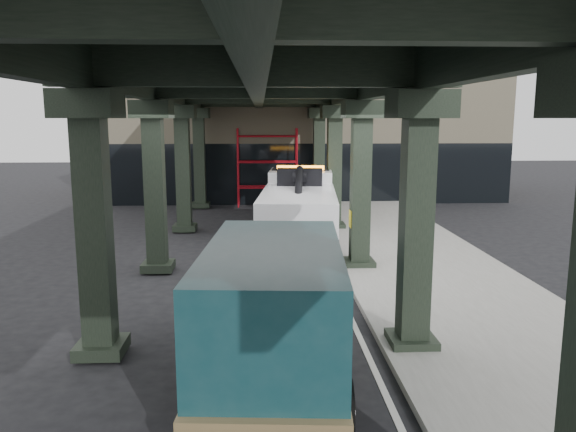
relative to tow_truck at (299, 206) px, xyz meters
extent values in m
plane|color=black|center=(-1.05, -5.65, -1.38)|extent=(90.00, 90.00, 0.00)
cube|color=gray|center=(3.45, -3.65, -1.30)|extent=(5.00, 40.00, 0.15)
cube|color=silver|center=(0.65, -3.65, -1.37)|extent=(0.12, 38.00, 0.01)
cube|color=black|center=(1.55, -9.65, 1.12)|extent=(0.55, 0.55, 5.00)
cube|color=black|center=(1.55, -9.65, 3.37)|extent=(1.10, 1.10, 0.50)
cube|color=black|center=(1.55, -9.65, -1.20)|extent=(0.90, 0.90, 0.24)
cube|color=black|center=(1.55, -3.65, 1.12)|extent=(0.55, 0.55, 5.00)
cube|color=black|center=(1.55, -3.65, 3.37)|extent=(1.10, 1.10, 0.50)
cube|color=black|center=(1.55, -3.65, -1.20)|extent=(0.90, 0.90, 0.24)
cube|color=black|center=(1.55, 2.35, 1.12)|extent=(0.55, 0.55, 5.00)
cube|color=black|center=(1.55, 2.35, 3.37)|extent=(1.10, 1.10, 0.50)
cube|color=black|center=(1.55, 2.35, -1.20)|extent=(0.90, 0.90, 0.24)
cube|color=black|center=(1.55, 8.35, 1.12)|extent=(0.55, 0.55, 5.00)
cube|color=black|center=(1.55, 8.35, 3.37)|extent=(1.10, 1.10, 0.50)
cube|color=black|center=(1.55, 8.35, -1.20)|extent=(0.90, 0.90, 0.24)
cube|color=black|center=(-4.45, -9.65, 1.12)|extent=(0.55, 0.55, 5.00)
cube|color=black|center=(-4.45, -9.65, 3.37)|extent=(1.10, 1.10, 0.50)
cube|color=black|center=(-4.45, -9.65, -1.20)|extent=(0.90, 0.90, 0.24)
cube|color=black|center=(-4.45, -3.65, 1.12)|extent=(0.55, 0.55, 5.00)
cube|color=black|center=(-4.45, -3.65, 3.37)|extent=(1.10, 1.10, 0.50)
cube|color=black|center=(-4.45, -3.65, -1.20)|extent=(0.90, 0.90, 0.24)
cube|color=black|center=(-4.45, 2.35, 1.12)|extent=(0.55, 0.55, 5.00)
cube|color=black|center=(-4.45, 2.35, 3.37)|extent=(1.10, 1.10, 0.50)
cube|color=black|center=(-4.45, 2.35, -1.20)|extent=(0.90, 0.90, 0.24)
cube|color=black|center=(-4.45, 8.35, 1.12)|extent=(0.55, 0.55, 5.00)
cube|color=black|center=(-4.45, 8.35, 3.37)|extent=(1.10, 1.10, 0.50)
cube|color=black|center=(-4.45, 8.35, -1.20)|extent=(0.90, 0.90, 0.24)
cube|color=black|center=(1.55, -3.65, 4.17)|extent=(0.35, 32.00, 1.10)
cube|color=black|center=(-4.45, -3.65, 4.17)|extent=(0.35, 32.00, 1.10)
cube|color=black|center=(-1.45, -3.65, 4.17)|extent=(0.35, 32.00, 1.10)
cube|color=black|center=(-1.45, -3.65, 4.87)|extent=(7.40, 32.00, 0.30)
cube|color=#C6B793|center=(0.95, 14.35, 2.62)|extent=(22.00, 10.00, 8.00)
cylinder|color=#AC0D19|center=(-2.55, 9.25, 0.62)|extent=(0.08, 0.08, 4.00)
cylinder|color=#AC0D19|center=(-2.55, 8.45, 0.62)|extent=(0.08, 0.08, 4.00)
cylinder|color=#AC0D19|center=(0.45, 9.25, 0.62)|extent=(0.08, 0.08, 4.00)
cylinder|color=#AC0D19|center=(0.45, 8.45, 0.62)|extent=(0.08, 0.08, 4.00)
cylinder|color=#AC0D19|center=(-1.05, 9.25, -0.38)|extent=(3.00, 0.08, 0.08)
cylinder|color=#AC0D19|center=(-1.05, 9.25, 0.92)|extent=(3.00, 0.08, 0.08)
cylinder|color=#AC0D19|center=(-1.05, 9.25, 2.22)|extent=(3.00, 0.08, 0.08)
cube|color=black|center=(-0.05, -0.53, -0.66)|extent=(1.70, 7.70, 0.25)
cube|color=white|center=(0.19, 2.06, 0.20)|extent=(2.61, 2.65, 1.83)
cube|color=white|center=(0.28, 3.12, -0.31)|extent=(2.45, 0.93, 0.92)
cube|color=black|center=(0.21, 2.31, 0.71)|extent=(2.35, 1.52, 0.87)
cube|color=white|center=(-0.15, -1.69, 0.00)|extent=(2.90, 5.29, 1.43)
cube|color=orange|center=(0.17, 1.86, 1.22)|extent=(1.85, 0.45, 0.16)
cube|color=black|center=(0.03, 0.33, 1.02)|extent=(1.68, 0.76, 0.61)
cylinder|color=black|center=(-0.14, -1.49, 0.76)|extent=(0.57, 3.57, 1.37)
cube|color=black|center=(-0.39, -4.28, -1.02)|extent=(0.43, 1.45, 0.18)
cube|color=black|center=(-0.45, -4.99, -1.07)|extent=(1.65, 0.40, 0.18)
cylinder|color=black|center=(-0.90, 2.46, -0.82)|extent=(0.46, 1.15, 1.12)
cylinder|color=silver|center=(-0.90, 2.46, -0.82)|extent=(0.45, 0.65, 0.62)
cylinder|color=black|center=(1.33, 2.26, -0.82)|extent=(0.46, 1.15, 1.12)
cylinder|color=silver|center=(1.33, 2.26, -0.82)|extent=(0.45, 0.65, 0.62)
cylinder|color=black|center=(-1.21, -0.88, -0.82)|extent=(0.46, 1.15, 1.12)
cylinder|color=silver|center=(-1.21, -0.88, -0.82)|extent=(0.45, 0.65, 0.62)
cylinder|color=black|center=(1.03, -1.09, -0.82)|extent=(0.46, 1.15, 1.12)
cylinder|color=silver|center=(1.03, -1.09, -0.82)|extent=(0.45, 0.65, 0.62)
cylinder|color=black|center=(-1.32, -2.20, -0.82)|extent=(0.46, 1.15, 1.12)
cylinder|color=silver|center=(-1.32, -2.20, -0.82)|extent=(0.45, 0.65, 0.62)
cylinder|color=black|center=(0.91, -2.40, -0.82)|extent=(0.46, 1.15, 1.12)
cylinder|color=silver|center=(0.91, -2.40, -0.82)|extent=(0.45, 0.65, 0.62)
cube|color=#123A40|center=(-0.97, -8.16, -0.38)|extent=(2.23, 1.31, 0.94)
cube|color=#123A40|center=(-1.18, -11.03, 0.04)|extent=(2.54, 4.86, 2.04)
cube|color=olive|center=(-1.15, -10.62, -0.80)|extent=(2.67, 6.02, 0.37)
cube|color=black|center=(-1.00, -8.58, 0.46)|extent=(2.07, 0.60, 0.87)
cube|color=black|center=(-1.16, -10.72, 0.56)|extent=(2.51, 3.93, 0.58)
cube|color=silver|center=(-0.93, -7.61, -0.80)|extent=(2.10, 0.28, 0.31)
cylinder|color=black|center=(-2.02, -8.13, -0.94)|extent=(0.36, 0.90, 0.88)
cylinder|color=silver|center=(-2.02, -8.13, -0.94)|extent=(0.37, 0.51, 0.48)
cylinder|color=black|center=(0.07, -8.29, -0.94)|extent=(0.36, 0.90, 0.88)
cylinder|color=silver|center=(0.07, -8.29, -0.94)|extent=(0.37, 0.51, 0.48)
cylinder|color=black|center=(-2.35, -12.52, -0.94)|extent=(0.36, 0.90, 0.88)
cylinder|color=silver|center=(-2.35, -12.52, -0.94)|extent=(0.37, 0.51, 0.48)
cylinder|color=black|center=(-0.26, -12.68, -0.94)|extent=(0.36, 0.90, 0.88)
cylinder|color=silver|center=(-0.26, -12.68, -0.94)|extent=(0.37, 0.51, 0.48)
camera|label=1|loc=(-1.37, -19.94, 3.12)|focal=35.00mm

